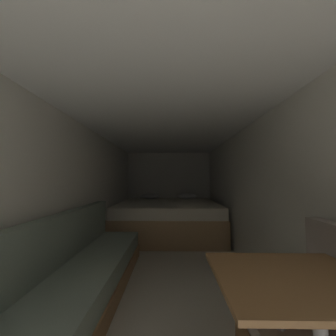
% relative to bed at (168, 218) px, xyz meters
% --- Properties ---
extents(ground_plane, '(7.60, 7.60, 0.00)m').
position_rel_bed_xyz_m(ground_plane, '(0.00, -1.78, -0.36)').
color(ground_plane, beige).
extents(wall_back, '(2.36, 0.05, 1.95)m').
position_rel_bed_xyz_m(wall_back, '(0.00, 1.04, 0.62)').
color(wall_back, silver).
rests_on(wall_back, ground).
extents(wall_left, '(0.05, 5.60, 1.95)m').
position_rel_bed_xyz_m(wall_left, '(-1.15, -1.78, 0.62)').
color(wall_left, silver).
rests_on(wall_left, ground).
extents(wall_right, '(0.05, 5.60, 1.95)m').
position_rel_bed_xyz_m(wall_right, '(1.15, -1.78, 0.62)').
color(wall_right, silver).
rests_on(wall_right, ground).
extents(ceiling_slab, '(2.36, 5.60, 0.05)m').
position_rel_bed_xyz_m(ceiling_slab, '(0.00, -1.78, 1.62)').
color(ceiling_slab, white).
rests_on(ceiling_slab, wall_left).
extents(bed, '(2.14, 1.96, 0.85)m').
position_rel_bed_xyz_m(bed, '(0.00, 0.00, 0.00)').
color(bed, tan).
rests_on(bed, ground).
extents(sofa_left, '(0.67, 2.88, 0.86)m').
position_rel_bed_xyz_m(sofa_left, '(-0.83, -2.62, -0.09)').
color(sofa_left, '#9E7247').
rests_on(sofa_left, ground).
extents(dinette_table, '(0.73, 0.59, 0.75)m').
position_rel_bed_xyz_m(dinette_table, '(0.64, -3.43, 0.29)').
color(dinette_table, olive).
rests_on(dinette_table, ground).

